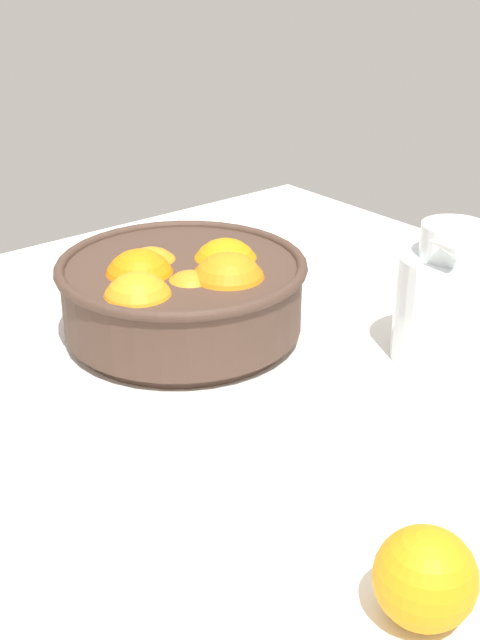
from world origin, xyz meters
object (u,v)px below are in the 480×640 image
(juice_pitcher, at_px, (447,309))
(juice_glass, at_px, (78,518))
(loose_orange_1, at_px, (425,578))
(fruit_bowl, at_px, (182,293))

(juice_pitcher, xyz_separation_m, juice_glass, (-0.46, -0.04, -0.02))
(juice_pitcher, bearing_deg, juice_glass, -175.35)
(juice_pitcher, relative_size, juice_glass, 1.81)
(juice_pitcher, relative_size, loose_orange_1, 2.26)
(juice_glass, bearing_deg, juice_pitcher, 4.65)
(fruit_bowl, height_order, juice_pitcher, juice_pitcher)
(fruit_bowl, distance_m, juice_pitcher, 0.29)
(juice_pitcher, xyz_separation_m, loose_orange_1, (-0.31, -0.23, -0.02))
(fruit_bowl, relative_size, juice_pitcher, 1.73)
(fruit_bowl, height_order, loose_orange_1, fruit_bowl)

